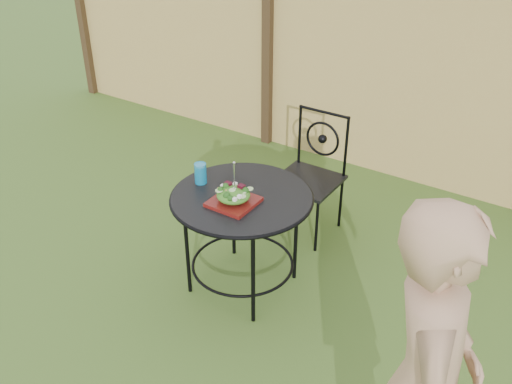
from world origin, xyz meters
TOP-DOWN VIEW (x-y plane):
  - ground at (0.00, 0.00)m, footprint 60.00×60.00m
  - fence at (-0.00, 2.19)m, footprint 8.00×0.12m
  - patio_table at (-0.20, 0.11)m, footprint 0.92×0.92m
  - patio_chair at (-0.16, 1.00)m, footprint 0.46×0.46m
  - salad_plate at (-0.18, 0.00)m, footprint 0.27×0.27m
  - salad at (-0.18, 0.00)m, footprint 0.21×0.21m
  - fork at (-0.17, 0.00)m, footprint 0.01×0.01m
  - drinking_glass at (-0.52, 0.10)m, footprint 0.08×0.08m

SIDE VIEW (x-z plane):
  - ground at x=0.00m, z-range 0.00..0.00m
  - patio_chair at x=-0.16m, z-range 0.03..0.98m
  - patio_table at x=-0.20m, z-range 0.22..0.95m
  - salad_plate at x=-0.18m, z-range 0.72..0.75m
  - salad at x=-0.18m, z-range 0.75..0.83m
  - drinking_glass at x=-0.52m, z-range 0.72..0.86m
  - fork at x=-0.17m, z-range 0.83..1.01m
  - fence at x=0.00m, z-range 0.00..1.90m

